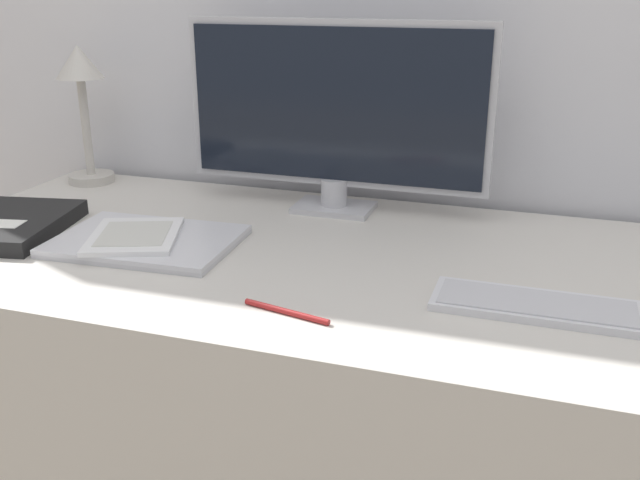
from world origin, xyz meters
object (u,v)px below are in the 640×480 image
(laptop, at_px, (147,241))
(desk_lamp, at_px, (82,90))
(pen, at_px, (286,312))
(notebook, at_px, (10,225))
(keyboard, at_px, (536,305))
(monitor, at_px, (335,112))
(ereader, at_px, (134,236))

(laptop, height_order, desk_lamp, desk_lamp)
(desk_lamp, distance_m, pen, 0.91)
(laptop, bearing_deg, notebook, -176.00)
(notebook, bearing_deg, pen, -15.00)
(keyboard, height_order, notebook, notebook)
(keyboard, distance_m, pen, 0.37)
(keyboard, bearing_deg, laptop, 175.08)
(keyboard, distance_m, notebook, 0.98)
(notebook, bearing_deg, desk_lamp, 101.18)
(monitor, distance_m, ereader, 0.47)
(ereader, distance_m, desk_lamp, 0.53)
(laptop, distance_m, pen, 0.40)
(keyboard, bearing_deg, ereader, 176.27)
(keyboard, height_order, pen, keyboard)
(laptop, bearing_deg, monitor, 49.88)
(monitor, height_order, notebook, monitor)
(notebook, relative_size, pen, 2.09)
(desk_lamp, relative_size, notebook, 1.09)
(ereader, bearing_deg, notebook, -178.57)
(desk_lamp, relative_size, pen, 2.27)
(keyboard, relative_size, laptop, 0.90)
(ereader, xyz_separation_m, pen, (0.36, -0.18, -0.02))
(monitor, distance_m, keyboard, 0.60)
(notebook, distance_m, pen, 0.66)
(ereader, bearing_deg, monitor, 49.41)
(desk_lamp, bearing_deg, ereader, -46.13)
(laptop, height_order, pen, laptop)
(desk_lamp, height_order, pen, desk_lamp)
(monitor, xyz_separation_m, pen, (0.08, -0.50, -0.20))
(pen, bearing_deg, desk_lamp, 142.92)
(desk_lamp, xyz_separation_m, notebook, (0.07, -0.36, -0.21))
(monitor, relative_size, notebook, 2.15)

